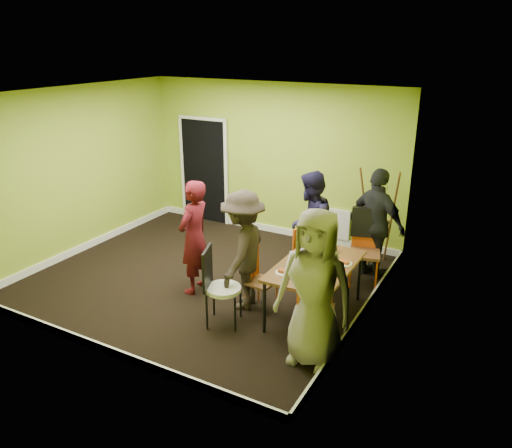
{
  "coord_description": "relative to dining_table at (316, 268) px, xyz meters",
  "views": [
    {
      "loc": [
        4.05,
        -5.75,
        3.5
      ],
      "look_at": [
        0.89,
        0.0,
        1.05
      ],
      "focal_mm": 35.0,
      "sensor_mm": 36.0,
      "label": 1
    }
  ],
  "objects": [
    {
      "name": "glass_back",
      "position": [
        0.07,
        0.5,
        0.1
      ],
      "size": [
        0.06,
        0.06,
        0.09
      ],
      "primitive_type": "cylinder",
      "color": "black",
      "rests_on": "dining_table"
    },
    {
      "name": "chair_left_near",
      "position": [
        -0.77,
        -0.18,
        -0.21
      ],
      "size": [
        0.4,
        0.4,
        0.87
      ],
      "rotation": [
        0.0,
        0.0,
        -1.69
      ],
      "color": "orange",
      "rests_on": "ground"
    },
    {
      "name": "person_standing",
      "position": [
        -1.8,
        -0.17,
        0.14
      ],
      "size": [
        0.41,
        0.62,
        1.67
      ],
      "primitive_type": "imported",
      "rotation": [
        0.0,
        0.0,
        -1.55
      ],
      "color": "#4F0D14",
      "rests_on": "ground"
    },
    {
      "name": "person_left_near",
      "position": [
        -0.96,
        -0.22,
        0.13
      ],
      "size": [
        0.79,
        1.16,
        1.66
      ],
      "primitive_type": "imported",
      "rotation": [
        0.0,
        0.0,
        -1.4
      ],
      "color": "#2A221C",
      "rests_on": "ground"
    },
    {
      "name": "glass_mid",
      "position": [
        -0.18,
        0.28,
        0.1
      ],
      "size": [
        0.07,
        0.07,
        0.1
      ],
      "primitive_type": "cylinder",
      "color": "black",
      "rests_on": "dining_table"
    },
    {
      "name": "thermos",
      "position": [
        -0.04,
        -0.04,
        0.17
      ],
      "size": [
        0.07,
        0.07,
        0.24
      ],
      "primitive_type": "cylinder",
      "color": "white",
      "rests_on": "dining_table"
    },
    {
      "name": "blue_bottle",
      "position": [
        0.27,
        -0.38,
        0.16
      ],
      "size": [
        0.08,
        0.08,
        0.2
      ],
      "primitive_type": "cylinder",
      "color": "#192CBF",
      "rests_on": "dining_table"
    },
    {
      "name": "glass_front",
      "position": [
        0.18,
        -0.46,
        0.1
      ],
      "size": [
        0.07,
        0.07,
        0.1
      ],
      "primitive_type": "cylinder",
      "color": "black",
      "rests_on": "dining_table"
    },
    {
      "name": "plate_near_right",
      "position": [
        -0.25,
        -0.43,
        0.06
      ],
      "size": [
        0.21,
        0.21,
        0.01
      ],
      "primitive_type": "cylinder",
      "color": "white",
      "rests_on": "dining_table"
    },
    {
      "name": "chair_front_end",
      "position": [
        0.3,
        -0.75,
        -0.12
      ],
      "size": [
        0.52,
        0.52,
        1.02
      ],
      "rotation": [
        0.0,
        0.0,
        0.27
      ],
      "color": "orange",
      "rests_on": "ground"
    },
    {
      "name": "plate_wall_back",
      "position": [
        0.31,
        0.18,
        0.06
      ],
      "size": [
        0.21,
        0.21,
        0.01
      ],
      "primitive_type": "cylinder",
      "color": "white",
      "rests_on": "dining_table"
    },
    {
      "name": "chair_bentwood",
      "position": [
        -1.02,
        -0.77,
        -0.12
      ],
      "size": [
        0.52,
        0.51,
        1.04
      ],
      "rotation": [
        0.0,
        0.0,
        -1.23
      ],
      "color": "black",
      "rests_on": "ground"
    },
    {
      "name": "orange_bottle",
      "position": [
        -0.07,
        0.14,
        0.09
      ],
      "size": [
        0.03,
        0.03,
        0.07
      ],
      "primitive_type": "cylinder",
      "color": "orange",
      "rests_on": "dining_table"
    },
    {
      "name": "cup_b",
      "position": [
        0.18,
        0.11,
        0.1
      ],
      "size": [
        0.09,
        0.09,
        0.08
      ],
      "primitive_type": "imported",
      "color": "white",
      "rests_on": "dining_table"
    },
    {
      "name": "plate_far_back",
      "position": [
        -0.07,
        0.5,
        0.06
      ],
      "size": [
        0.22,
        0.22,
        0.01
      ],
      "primitive_type": "cylinder",
      "color": "white",
      "rests_on": "dining_table"
    },
    {
      "name": "chair_left_far",
      "position": [
        -0.47,
        0.78,
        -0.19
      ],
      "size": [
        0.46,
        0.45,
        0.9
      ],
      "rotation": [
        0.0,
        0.0,
        -1.82
      ],
      "color": "orange",
      "rests_on": "ground"
    },
    {
      "name": "plate_near_left",
      "position": [
        -0.32,
        0.44,
        0.06
      ],
      "size": [
        0.27,
        0.27,
        0.01
      ],
      "primitive_type": "cylinder",
      "color": "white",
      "rests_on": "dining_table"
    },
    {
      "name": "person_back_end",
      "position": [
        0.34,
        1.55,
        0.17
      ],
      "size": [
        1.09,
        0.79,
        1.72
      ],
      "primitive_type": "imported",
      "rotation": [
        0.0,
        0.0,
        2.72
      ],
      "color": "black",
      "rests_on": "ground"
    },
    {
      "name": "plate_far_front",
      "position": [
        0.08,
        -0.61,
        0.06
      ],
      "size": [
        0.21,
        0.21,
        0.01
      ],
      "primitive_type": "cylinder",
      "color": "white",
      "rests_on": "dining_table"
    },
    {
      "name": "person_left_far",
      "position": [
        -0.53,
        1.03,
        0.15
      ],
      "size": [
        0.77,
        0.91,
        1.68
      ],
      "primitive_type": "imported",
      "rotation": [
        0.0,
        0.0,
        -1.4
      ],
      "color": "#191536",
      "rests_on": "ground"
    },
    {
      "name": "cup_a",
      "position": [
        -0.16,
        -0.16,
        0.1
      ],
      "size": [
        0.12,
        0.12,
        0.1
      ],
      "primitive_type": "imported",
      "color": "white",
      "rests_on": "dining_table"
    },
    {
      "name": "plate_wall_front",
      "position": [
        0.24,
        -0.21,
        0.06
      ],
      "size": [
        0.24,
        0.24,
        0.01
      ],
      "primitive_type": "cylinder",
      "color": "white",
      "rests_on": "dining_table"
    },
    {
      "name": "chair_back_end",
      "position": [
        0.24,
        1.39,
        0.1
      ],
      "size": [
        0.58,
        0.64,
        1.13
      ],
      "rotation": [
        0.0,
        0.0,
        3.42
      ],
      "color": "orange",
      "rests_on": "ground"
    },
    {
      "name": "person_front_end",
      "position": [
        0.36,
        -0.93,
        0.23
      ],
      "size": [
        0.9,
        0.59,
        1.84
      ],
      "primitive_type": "imported",
      "rotation": [
        0.0,
        0.0,
        -0.0
      ],
      "color": "gray",
      "rests_on": "ground"
    },
    {
      "name": "ground",
      "position": [
        -1.91,
        0.23,
        -0.7
      ],
      "size": [
        5.0,
        5.0,
        0.0
      ],
      "primitive_type": "plane",
      "color": "black",
      "rests_on": "ground"
    },
    {
      "name": "dining_table",
      "position": [
        0.0,
        0.0,
        0.0
      ],
      "size": [
        0.9,
        1.5,
        0.75
      ],
      "color": "black",
      "rests_on": "ground"
    },
    {
      "name": "easel",
      "position": [
        0.24,
        1.98,
        0.11
      ],
      "size": [
        0.65,
        0.61,
        1.63
      ],
      "color": "brown",
      "rests_on": "ground"
    },
    {
      "name": "room_walls",
      "position": [
        -1.93,
        0.28,
        0.29
      ],
      "size": [
        5.04,
        4.54,
        2.82
      ],
      "color": "#94AE2C",
      "rests_on": "ground"
    }
  ]
}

